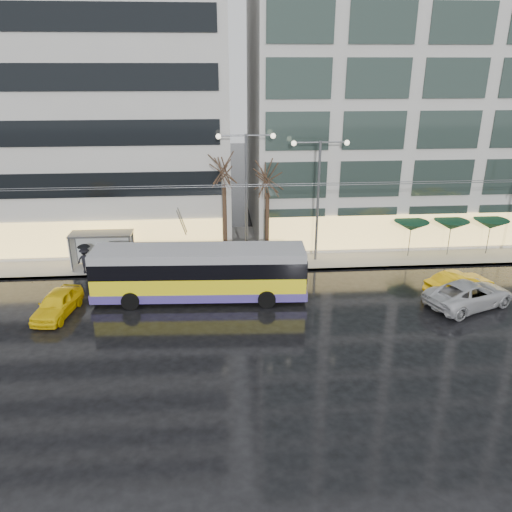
{
  "coord_description": "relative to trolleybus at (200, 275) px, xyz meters",
  "views": [
    {
      "loc": [
        0.07,
        -22.58,
        13.38
      ],
      "look_at": [
        2.22,
        5.0,
        2.76
      ],
      "focal_mm": 35.0,
      "sensor_mm": 36.0,
      "label": 1
    }
  ],
  "objects": [
    {
      "name": "ground",
      "position": [
        1.16,
        -5.19,
        -1.59
      ],
      "size": [
        140.0,
        140.0,
        0.0
      ],
      "primitive_type": "plane",
      "color": "black",
      "rests_on": "ground"
    },
    {
      "name": "sidewalk",
      "position": [
        3.16,
        8.81,
        -1.52
      ],
      "size": [
        80.0,
        10.0,
        0.15
      ],
      "primitive_type": "cube",
      "color": "gray",
      "rests_on": "ground"
    },
    {
      "name": "kerb",
      "position": [
        3.16,
        3.86,
        -1.52
      ],
      "size": [
        80.0,
        0.1,
        0.15
      ],
      "primitive_type": "cube",
      "color": "slate",
      "rests_on": "ground"
    },
    {
      "name": "building_left",
      "position": [
        -14.84,
        13.81,
        9.56
      ],
      "size": [
        34.0,
        14.0,
        22.0
      ],
      "primitive_type": "cube",
      "color": "#ACAAA4",
      "rests_on": "sidewalk"
    },
    {
      "name": "building_right",
      "position": [
        20.16,
        13.81,
        11.06
      ],
      "size": [
        32.0,
        14.0,
        25.0
      ],
      "primitive_type": "cube",
      "color": "#ACAAA4",
      "rests_on": "sidewalk"
    },
    {
      "name": "trolleybus",
      "position": [
        0.0,
        0.0,
        0.0
      ],
      "size": [
        12.8,
        5.23,
        5.88
      ],
      "color": "yellow",
      "rests_on": "ground"
    },
    {
      "name": "catenary",
      "position": [
        2.16,
        2.74,
        2.66
      ],
      "size": [
        42.24,
        5.12,
        7.0
      ],
      "color": "#595B60",
      "rests_on": "ground"
    },
    {
      "name": "bus_shelter",
      "position": [
        -7.22,
        5.49,
        0.37
      ],
      "size": [
        4.2,
        1.6,
        2.51
      ],
      "color": "#595B60",
      "rests_on": "sidewalk"
    },
    {
      "name": "street_lamp_near",
      "position": [
        3.16,
        5.61,
        4.4
      ],
      "size": [
        3.96,
        0.36,
        9.03
      ],
      "color": "#595B60",
      "rests_on": "sidewalk"
    },
    {
      "name": "street_lamp_far",
      "position": [
        8.16,
        5.61,
        4.12
      ],
      "size": [
        3.96,
        0.36,
        8.53
      ],
      "color": "#595B60",
      "rests_on": "sidewalk"
    },
    {
      "name": "tree_a",
      "position": [
        1.66,
        5.81,
        5.49
      ],
      "size": [
        3.2,
        3.2,
        8.4
      ],
      "color": "black",
      "rests_on": "sidewalk"
    },
    {
      "name": "tree_b",
      "position": [
        4.66,
        6.01,
        4.81
      ],
      "size": [
        3.2,
        3.2,
        7.7
      ],
      "color": "black",
      "rests_on": "sidewalk"
    },
    {
      "name": "parasol_a",
      "position": [
        15.16,
        5.81,
        0.86
      ],
      "size": [
        2.5,
        2.5,
        2.65
      ],
      "color": "#595B60",
      "rests_on": "sidewalk"
    },
    {
      "name": "parasol_b",
      "position": [
        18.16,
        5.81,
        0.86
      ],
      "size": [
        2.5,
        2.5,
        2.65
      ],
      "color": "#595B60",
      "rests_on": "sidewalk"
    },
    {
      "name": "parasol_c",
      "position": [
        21.16,
        5.81,
        0.86
      ],
      "size": [
        2.5,
        2.5,
        2.65
      ],
      "color": "#595B60",
      "rests_on": "sidewalk"
    },
    {
      "name": "taxi_a",
      "position": [
        -8.05,
        -1.52,
        -0.88
      ],
      "size": [
        2.32,
        4.38,
        1.42
      ],
      "primitive_type": "imported",
      "rotation": [
        0.0,
        0.0,
        -0.16
      ],
      "color": "yellow",
      "rests_on": "ground"
    },
    {
      "name": "taxi_b",
      "position": [
        15.99,
        -0.66,
        -0.87
      ],
      "size": [
        4.6,
        2.71,
        1.43
      ],
      "primitive_type": "imported",
      "rotation": [
        0.0,
        0.0,
        1.87
      ],
      "color": "#E5A90C",
      "rests_on": "ground"
    },
    {
      "name": "sedan_silver",
      "position": [
        15.84,
        -2.22,
        -0.82
      ],
      "size": [
        6.13,
        4.47,
        1.55
      ],
      "primitive_type": "imported",
      "rotation": [
        0.0,
        0.0,
        1.95
      ],
      "color": "#B2B3B7",
      "rests_on": "ground"
    },
    {
      "name": "pedestrian_a",
      "position": [
        -4.4,
        4.21,
        0.02
      ],
      "size": [
        1.02,
        1.04,
        2.19
      ],
      "color": "black",
      "rests_on": "sidewalk"
    },
    {
      "name": "pedestrian_b",
      "position": [
        -5.76,
        7.03,
        -0.67
      ],
      "size": [
        0.95,
        0.92,
        1.54
      ],
      "color": "black",
      "rests_on": "sidewalk"
    },
    {
      "name": "pedestrian_c",
      "position": [
        -7.82,
        4.27,
        -0.32
      ],
      "size": [
        1.36,
        1.06,
        2.11
      ],
      "color": "black",
      "rests_on": "sidewalk"
    }
  ]
}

